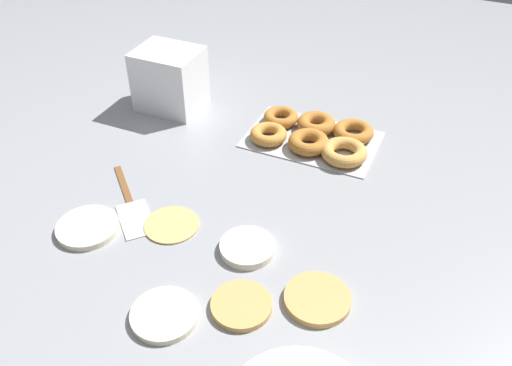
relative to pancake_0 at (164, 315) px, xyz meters
name	(u,v)px	position (x,y,z in m)	size (l,w,h in m)	color
ground_plane	(213,231)	(0.02, -0.21, -0.01)	(3.00, 3.00, 0.00)	gray
pancake_0	(164,315)	(0.00, 0.00, 0.00)	(0.11, 0.11, 0.01)	beige
pancake_1	(172,224)	(0.10, -0.19, 0.00)	(0.11, 0.11, 0.01)	tan
pancake_2	(317,299)	(-0.22, -0.13, 0.00)	(0.11, 0.11, 0.01)	tan
pancake_3	(247,247)	(-0.06, -0.19, 0.00)	(0.10, 0.10, 0.02)	silver
pancake_4	(88,227)	(0.24, -0.12, 0.00)	(0.12, 0.12, 0.01)	beige
pancake_5	(241,305)	(-0.11, -0.07, 0.00)	(0.10, 0.10, 0.01)	tan
donut_tray	(315,135)	(-0.06, -0.58, 0.01)	(0.30, 0.20, 0.04)	#ADAFB5
container_stack	(170,79)	(0.33, -0.59, 0.07)	(0.16, 0.13, 0.15)	white
spatula	(133,210)	(0.19, -0.20, 0.00)	(0.20, 0.19, 0.01)	brown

